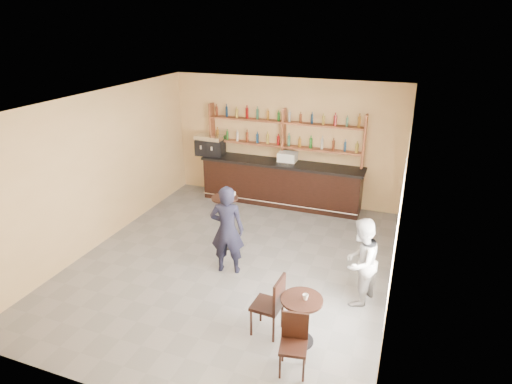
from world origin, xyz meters
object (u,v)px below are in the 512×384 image
(chair_west, at_px, (267,304))
(chair_south, at_px, (293,346))
(patron_second, at_px, (360,262))
(pedestal_table, at_px, (225,222))
(man_main, at_px, (227,230))
(bar_counter, at_px, (281,183))
(pastry_case, at_px, (288,158))
(espresso_machine, at_px, (210,145))
(cafe_table, at_px, (301,321))

(chair_west, xyz_separation_m, chair_south, (0.60, -0.65, -0.07))
(patron_second, bearing_deg, pedestal_table, -90.69)
(pedestal_table, height_order, chair_west, pedestal_table)
(pedestal_table, bearing_deg, man_main, -63.51)
(bar_counter, distance_m, man_main, 3.45)
(chair_south, bearing_deg, pastry_case, 97.52)
(pedestal_table, relative_size, patron_second, 0.73)
(pedestal_table, bearing_deg, chair_south, -51.68)
(man_main, xyz_separation_m, chair_west, (1.26, -1.38, -0.38))
(espresso_machine, distance_m, pedestal_table, 3.11)
(man_main, xyz_separation_m, chair_south, (1.86, -2.03, -0.45))
(espresso_machine, xyz_separation_m, patron_second, (4.46, -3.55, -0.62))
(espresso_machine, height_order, chair_south, espresso_machine)
(man_main, bearing_deg, bar_counter, -101.84)
(pedestal_table, distance_m, cafe_table, 3.22)
(espresso_machine, relative_size, pastry_case, 1.56)
(bar_counter, distance_m, patron_second, 4.33)
(cafe_table, distance_m, chair_west, 0.56)
(pastry_case, distance_m, pedestal_table, 2.73)
(pastry_case, bearing_deg, chair_south, -63.33)
(bar_counter, xyz_separation_m, patron_second, (2.47, -3.55, 0.21))
(man_main, bearing_deg, chair_west, 120.49)
(pedestal_table, distance_m, man_main, 1.02)
(pedestal_table, xyz_separation_m, cafe_table, (2.24, -2.30, -0.18))
(patron_second, bearing_deg, bar_counter, -127.12)
(cafe_table, bearing_deg, pedestal_table, 134.27)
(man_main, distance_m, chair_south, 2.79)
(espresso_machine, relative_size, patron_second, 0.47)
(espresso_machine, distance_m, man_main, 4.00)
(espresso_machine, xyz_separation_m, cafe_table, (3.80, -4.87, -1.01))
(pastry_case, height_order, pedestal_table, pastry_case)
(pedestal_table, distance_m, patron_second, 3.07)
(patron_second, bearing_deg, cafe_table, -8.44)
(pastry_case, relative_size, chair_west, 0.47)
(pastry_case, height_order, cafe_table, pastry_case)
(bar_counter, relative_size, patron_second, 2.70)
(bar_counter, xyz_separation_m, espresso_machine, (-1.99, 0.00, 0.83))
(espresso_machine, distance_m, chair_west, 5.88)
(bar_counter, height_order, pastry_case, pastry_case)
(bar_counter, distance_m, cafe_table, 5.19)
(pastry_case, xyz_separation_m, chair_west, (1.10, -4.82, -0.78))
(pedestal_table, height_order, patron_second, patron_second)
(pastry_case, bearing_deg, espresso_machine, -170.64)
(espresso_machine, xyz_separation_m, chair_south, (3.85, -5.47, -0.97))
(pedestal_table, bearing_deg, cafe_table, -45.73)
(pedestal_table, distance_m, chair_south, 3.70)
(bar_counter, relative_size, chair_west, 4.19)
(espresso_machine, distance_m, patron_second, 5.73)
(espresso_machine, distance_m, pastry_case, 2.15)
(bar_counter, height_order, patron_second, patron_second)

